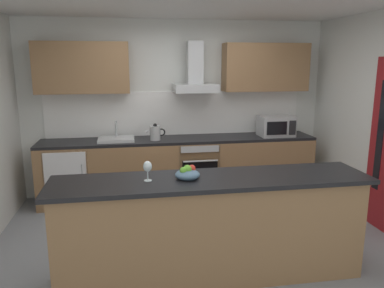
# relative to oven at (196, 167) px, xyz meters

# --- Properties ---
(ground) EXTENTS (5.52, 4.71, 0.02)m
(ground) POSITION_rel_oven_xyz_m (-0.25, -1.51, -0.47)
(ground) COLOR gray
(wall_back) EXTENTS (5.52, 0.12, 2.60)m
(wall_back) POSITION_rel_oven_xyz_m (-0.25, 0.41, 0.84)
(wall_back) COLOR silver
(wall_back) RESTS_ON ground
(backsplash_tile) EXTENTS (3.85, 0.02, 0.66)m
(backsplash_tile) POSITION_rel_oven_xyz_m (-0.25, 0.33, 0.77)
(backsplash_tile) COLOR white
(counter_back) EXTENTS (3.98, 0.60, 0.90)m
(counter_back) POSITION_rel_oven_xyz_m (-0.25, 0.03, -0.01)
(counter_back) COLOR olive
(counter_back) RESTS_ON ground
(counter_island) EXTENTS (2.87, 0.64, 0.98)m
(counter_island) POSITION_rel_oven_xyz_m (-0.25, -2.16, 0.03)
(counter_island) COLOR olive
(counter_island) RESTS_ON ground
(upper_cabinets) EXTENTS (3.93, 0.32, 0.70)m
(upper_cabinets) POSITION_rel_oven_xyz_m (-0.25, 0.18, 1.45)
(upper_cabinets) COLOR olive
(oven) EXTENTS (0.60, 0.62, 0.80)m
(oven) POSITION_rel_oven_xyz_m (0.00, 0.00, 0.00)
(oven) COLOR slate
(oven) RESTS_ON ground
(refrigerator) EXTENTS (0.58, 0.60, 0.85)m
(refrigerator) POSITION_rel_oven_xyz_m (-1.82, -0.00, -0.03)
(refrigerator) COLOR white
(refrigerator) RESTS_ON ground
(microwave) EXTENTS (0.50, 0.38, 0.30)m
(microwave) POSITION_rel_oven_xyz_m (1.21, -0.03, 0.59)
(microwave) COLOR #B7BABC
(microwave) RESTS_ON counter_back
(sink) EXTENTS (0.50, 0.40, 0.26)m
(sink) POSITION_rel_oven_xyz_m (-1.15, 0.01, 0.47)
(sink) COLOR silver
(sink) RESTS_ON counter_back
(kettle) EXTENTS (0.29, 0.15, 0.24)m
(kettle) POSITION_rel_oven_xyz_m (-0.60, -0.03, 0.55)
(kettle) COLOR #B7BABC
(kettle) RESTS_ON counter_back
(range_hood) EXTENTS (0.62, 0.45, 0.72)m
(range_hood) POSITION_rel_oven_xyz_m (0.00, 0.13, 1.33)
(range_hood) COLOR #B7BABC
(wine_glass) EXTENTS (0.08, 0.08, 0.18)m
(wine_glass) POSITION_rel_oven_xyz_m (-0.82, -2.15, 0.64)
(wine_glass) COLOR silver
(wine_glass) RESTS_ON counter_island
(fruit_bowl) EXTENTS (0.22, 0.22, 0.13)m
(fruit_bowl) POSITION_rel_oven_xyz_m (-0.47, -2.14, 0.56)
(fruit_bowl) COLOR slate
(fruit_bowl) RESTS_ON counter_island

